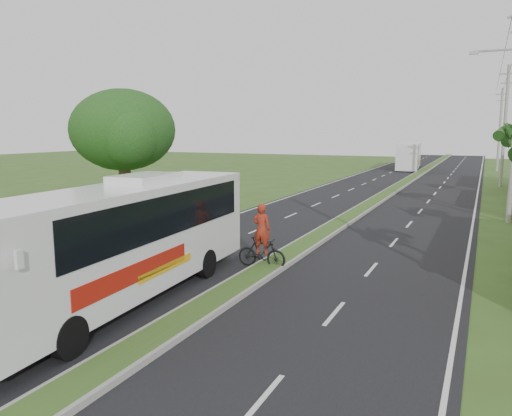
% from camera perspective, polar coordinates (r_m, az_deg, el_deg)
% --- Properties ---
extents(ground, '(180.00, 180.00, 0.00)m').
position_cam_1_polar(ground, '(15.87, -3.50, -10.13)').
color(ground, '#38531E').
rests_on(ground, ground).
extents(road_asphalt, '(14.00, 160.00, 0.02)m').
position_cam_1_polar(road_asphalt, '(34.35, 12.45, 0.01)').
color(road_asphalt, black).
rests_on(road_asphalt, ground).
extents(median_strip, '(1.20, 160.00, 0.18)m').
position_cam_1_polar(median_strip, '(34.34, 12.45, 0.16)').
color(median_strip, gray).
rests_on(median_strip, ground).
extents(lane_edge_left, '(0.12, 160.00, 0.01)m').
position_cam_1_polar(lane_edge_left, '(36.34, 2.08, 0.67)').
color(lane_edge_left, silver).
rests_on(lane_edge_left, ground).
extents(lane_edge_right, '(0.12, 160.00, 0.01)m').
position_cam_1_polar(lane_edge_right, '(33.61, 23.67, -0.74)').
color(lane_edge_right, silver).
rests_on(lane_edge_right, ground).
extents(shade_tree, '(6.30, 6.00, 7.54)m').
position_cam_1_polar(shade_tree, '(30.16, -15.09, 8.29)').
color(shade_tree, '#473321').
rests_on(shade_tree, ground).
extents(utility_pole_c, '(1.60, 0.28, 11.00)m').
position_cam_1_polar(utility_pole_c, '(51.23, 26.56, 8.49)').
color(utility_pole_c, gray).
rests_on(utility_pole_c, ground).
extents(utility_pole_d, '(1.60, 0.28, 10.50)m').
position_cam_1_polar(utility_pole_d, '(71.22, 26.10, 8.16)').
color(utility_pole_d, gray).
rests_on(utility_pole_d, ground).
extents(coach_bus_main, '(3.11, 11.85, 3.79)m').
position_cam_1_polar(coach_bus_main, '(15.46, -14.67, -2.90)').
color(coach_bus_main, white).
rests_on(coach_bus_main, ground).
extents(coach_bus_far, '(3.55, 12.14, 3.49)m').
position_cam_1_polar(coach_bus_far, '(70.87, 17.10, 5.87)').
color(coach_bus_far, white).
rests_on(coach_bus_far, ground).
extents(motorcyclist, '(1.93, 0.56, 2.47)m').
position_cam_1_polar(motorcyclist, '(18.82, 0.64, -4.25)').
color(motorcyclist, black).
rests_on(motorcyclist, ground).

